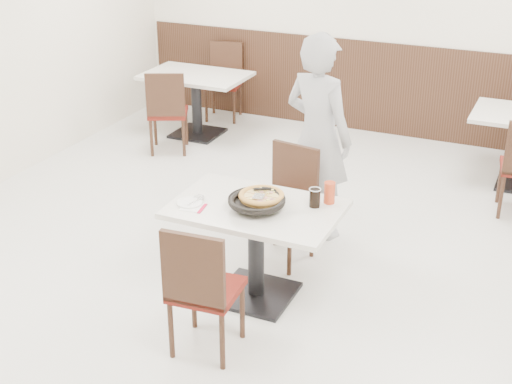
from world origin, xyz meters
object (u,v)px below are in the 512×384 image
at_px(diner_person, 318,137).
at_px(bg_chair_left_near, 168,111).
at_px(red_cup, 330,193).
at_px(pizza, 262,198).
at_px(pizza_pan, 257,204).
at_px(chair_far, 283,207).
at_px(side_plate, 190,203).
at_px(bg_table_left, 197,105).
at_px(bg_chair_left_far, 223,82).
at_px(chair_near, 206,287).
at_px(cola_glass, 315,198).
at_px(main_table, 256,252).

relative_size(diner_person, bg_chair_left_near, 1.87).
bearing_deg(red_cup, pizza, -150.47).
distance_m(pizza_pan, diner_person, 1.23).
relative_size(chair_far, red_cup, 5.94).
xyz_separation_m(side_plate, bg_table_left, (-1.66, 3.13, -0.38)).
xyz_separation_m(red_cup, bg_chair_left_near, (-2.61, 2.10, -0.35)).
bearing_deg(bg_chair_left_far, side_plate, 100.72).
relative_size(chair_far, bg_chair_left_near, 1.00).
distance_m(bg_table_left, bg_chair_left_near, 0.61).
xyz_separation_m(chair_near, side_plate, (-0.42, 0.55, 0.28)).
height_order(red_cup, bg_table_left, red_cup).
distance_m(side_plate, cola_glass, 0.90).
relative_size(chair_near, bg_chair_left_far, 1.00).
bearing_deg(pizza_pan, bg_chair_left_near, 132.01).
bearing_deg(chair_far, chair_near, 99.38).
distance_m(chair_near, pizza_pan, 0.74).
distance_m(chair_near, bg_table_left, 4.23).
height_order(pizza_pan, bg_table_left, pizza_pan).
height_order(diner_person, bg_chair_left_near, diner_person).
distance_m(side_plate, bg_table_left, 3.57).
xyz_separation_m(side_plate, bg_chair_left_far, (-1.65, 3.81, -0.28)).
bearing_deg(pizza_pan, main_table, 119.48).
distance_m(pizza, bg_table_left, 3.67).
bearing_deg(bg_chair_left_far, diner_person, 118.26).
distance_m(chair_far, cola_glass, 0.68).
bearing_deg(bg_table_left, chair_far, -48.80).
height_order(pizza, side_plate, pizza).
relative_size(cola_glass, red_cup, 0.81).
xyz_separation_m(side_plate, diner_person, (0.49, 1.34, 0.13)).
relative_size(pizza_pan, side_plate, 1.87).
bearing_deg(chair_near, chair_far, 85.36).
relative_size(diner_person, bg_table_left, 1.48).
bearing_deg(bg_table_left, diner_person, -39.69).
bearing_deg(cola_glass, side_plate, -158.36).
xyz_separation_m(chair_far, cola_glass, (0.42, -0.42, 0.34)).
distance_m(main_table, chair_far, 0.60).
bearing_deg(chair_far, diner_person, -87.63).
xyz_separation_m(cola_glass, bg_chair_left_near, (-2.53, 2.20, -0.34)).
relative_size(pizza, cola_glass, 2.32).
height_order(pizza, bg_chair_left_far, bg_chair_left_far).
height_order(main_table, pizza_pan, pizza_pan).
height_order(chair_near, side_plate, chair_near).
bearing_deg(red_cup, cola_glass, -126.09).
relative_size(pizza_pan, red_cup, 2.16).
distance_m(pizza, diner_person, 1.16).
distance_m(pizza, bg_chair_left_far, 4.21).
xyz_separation_m(bg_chair_left_near, bg_chair_left_far, (0.05, 1.28, 0.00)).
bearing_deg(chair_far, cola_glass, 143.93).
height_order(main_table, red_cup, red_cup).
relative_size(pizza_pan, pizza, 1.15).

